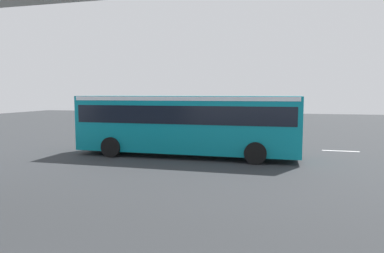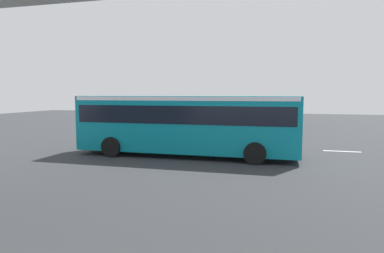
# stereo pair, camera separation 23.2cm
# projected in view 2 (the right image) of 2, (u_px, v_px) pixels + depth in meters

# --- Properties ---
(ground) EXTENTS (80.00, 80.00, 0.00)m
(ground) POSITION_uv_depth(u_px,v_px,m) (196.00, 152.00, 19.21)
(ground) COLOR #2D3033
(city_bus) EXTENTS (11.54, 2.85, 3.15)m
(city_bus) POSITION_uv_depth(u_px,v_px,m) (186.00, 120.00, 17.78)
(city_bus) COLOR #0C8493
(city_bus) RESTS_ON ground
(pedestrian) EXTENTS (0.38, 0.38, 1.79)m
(pedestrian) POSITION_uv_depth(u_px,v_px,m) (136.00, 128.00, 23.41)
(pedestrian) COLOR #2D2D38
(pedestrian) RESTS_ON ground
(traffic_sign) EXTENTS (0.08, 0.60, 2.80)m
(traffic_sign) POSITION_uv_depth(u_px,v_px,m) (279.00, 116.00, 21.22)
(traffic_sign) COLOR slate
(traffic_sign) RESTS_ON ground
(lane_dash_leftmost) EXTENTS (2.00, 0.20, 0.01)m
(lane_dash_leftmost) POSITION_uv_depth(u_px,v_px,m) (342.00, 151.00, 19.36)
(lane_dash_leftmost) COLOR silver
(lane_dash_leftmost) RESTS_ON ground
(lane_dash_left) EXTENTS (2.00, 0.20, 0.01)m
(lane_dash_left) POSITION_uv_depth(u_px,v_px,m) (270.00, 148.00, 20.41)
(lane_dash_left) COLOR silver
(lane_dash_left) RESTS_ON ground
(lane_dash_centre) EXTENTS (2.00, 0.20, 0.01)m
(lane_dash_centre) POSITION_uv_depth(u_px,v_px,m) (205.00, 146.00, 21.45)
(lane_dash_centre) COLOR silver
(lane_dash_centre) RESTS_ON ground
(lane_dash_right) EXTENTS (2.00, 0.20, 0.01)m
(lane_dash_right) POSITION_uv_depth(u_px,v_px,m) (146.00, 143.00, 22.49)
(lane_dash_right) COLOR silver
(lane_dash_right) RESTS_ON ground
(lane_dash_rightmost) EXTENTS (2.00, 0.20, 0.01)m
(lane_dash_rightmost) POSITION_uv_depth(u_px,v_px,m) (92.00, 141.00, 23.53)
(lane_dash_rightmost) COLOR silver
(lane_dash_rightmost) RESTS_ON ground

